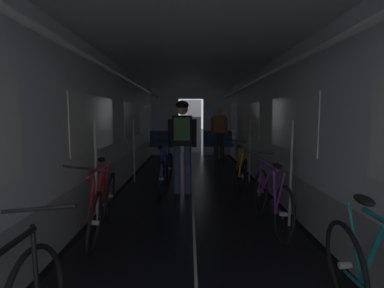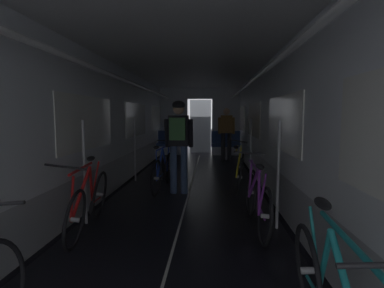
{
  "view_description": "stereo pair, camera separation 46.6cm",
  "coord_description": "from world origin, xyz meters",
  "px_view_note": "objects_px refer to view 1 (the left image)",
  "views": [
    {
      "loc": [
        -0.06,
        -1.65,
        1.47
      ],
      "look_at": [
        0.0,
        4.66,
        0.84
      ],
      "focal_mm": 27.37,
      "sensor_mm": 36.0,
      "label": 1
    },
    {
      "loc": [
        0.41,
        -1.64,
        1.47
      ],
      "look_at": [
        0.0,
        4.66,
        0.84
      ],
      "focal_mm": 27.37,
      "sensor_mm": 36.0,
      "label": 2
    }
  ],
  "objects_px": {
    "bench_seat_far_left": "(164,142)",
    "bicycle_blue_in_aisle": "(165,171)",
    "bicycle_red": "(103,204)",
    "bench_seat_far_right": "(218,142)",
    "bicycle_purple": "(270,198)",
    "person_cyclist_aisle": "(182,137)",
    "bicycle_yellow": "(241,169)",
    "person_standing_near_bench": "(219,130)"
  },
  "relations": [
    {
      "from": "bench_seat_far_right",
      "to": "bicycle_blue_in_aisle",
      "type": "relative_size",
      "value": 0.58
    },
    {
      "from": "bench_seat_far_left",
      "to": "person_standing_near_bench",
      "type": "distance_m",
      "value": 1.89
    },
    {
      "from": "bench_seat_far_right",
      "to": "bicycle_yellow",
      "type": "bearing_deg",
      "value": -88.52
    },
    {
      "from": "bench_seat_far_left",
      "to": "bicycle_purple",
      "type": "height_order",
      "value": "bench_seat_far_left"
    },
    {
      "from": "bench_seat_far_left",
      "to": "bicycle_blue_in_aisle",
      "type": "height_order",
      "value": "bench_seat_far_left"
    },
    {
      "from": "bicycle_yellow",
      "to": "bicycle_blue_in_aisle",
      "type": "height_order",
      "value": "bicycle_yellow"
    },
    {
      "from": "bench_seat_far_right",
      "to": "bicycle_purple",
      "type": "xyz_separation_m",
      "value": [
        0.11,
        -5.98,
        -0.18
      ]
    },
    {
      "from": "bicycle_purple",
      "to": "person_cyclist_aisle",
      "type": "distance_m",
      "value": 2.12
    },
    {
      "from": "bicycle_red",
      "to": "bicycle_blue_in_aisle",
      "type": "xyz_separation_m",
      "value": [
        0.6,
        2.11,
        0.0
      ]
    },
    {
      "from": "bicycle_red",
      "to": "person_standing_near_bench",
      "type": "bearing_deg",
      "value": 70.85
    },
    {
      "from": "bicycle_red",
      "to": "bench_seat_far_right",
      "type": "bearing_deg",
      "value": 71.96
    },
    {
      "from": "bicycle_purple",
      "to": "bench_seat_far_left",
      "type": "bearing_deg",
      "value": 107.76
    },
    {
      "from": "bench_seat_far_right",
      "to": "person_cyclist_aisle",
      "type": "distance_m",
      "value": 4.52
    },
    {
      "from": "bicycle_purple",
      "to": "bicycle_red",
      "type": "relative_size",
      "value": 1.0
    },
    {
      "from": "bench_seat_far_left",
      "to": "person_standing_near_bench",
      "type": "bearing_deg",
      "value": -11.79
    },
    {
      "from": "bicycle_red",
      "to": "person_standing_near_bench",
      "type": "height_order",
      "value": "person_standing_near_bench"
    },
    {
      "from": "bicycle_purple",
      "to": "person_cyclist_aisle",
      "type": "xyz_separation_m",
      "value": [
        -1.2,
        1.61,
        0.69
      ]
    },
    {
      "from": "bicycle_purple",
      "to": "bicycle_blue_in_aisle",
      "type": "xyz_separation_m",
      "value": [
        -1.54,
        1.88,
        0.0
      ]
    },
    {
      "from": "bench_seat_far_right",
      "to": "bicycle_blue_in_aisle",
      "type": "distance_m",
      "value": 4.34
    },
    {
      "from": "bicycle_yellow",
      "to": "bicycle_purple",
      "type": "distance_m",
      "value": 2.1
    },
    {
      "from": "bicycle_red",
      "to": "person_cyclist_aisle",
      "type": "bearing_deg",
      "value": 63.05
    },
    {
      "from": "bicycle_red",
      "to": "bench_seat_far_left",
      "type": "bearing_deg",
      "value": 87.94
    },
    {
      "from": "bicycle_yellow",
      "to": "bicycle_blue_in_aisle",
      "type": "bearing_deg",
      "value": -171.84
    },
    {
      "from": "bench_seat_far_right",
      "to": "person_cyclist_aisle",
      "type": "relative_size",
      "value": 0.57
    },
    {
      "from": "person_cyclist_aisle",
      "to": "person_standing_near_bench",
      "type": "bearing_deg",
      "value": 74.75
    },
    {
      "from": "bicycle_red",
      "to": "person_cyclist_aisle",
      "type": "height_order",
      "value": "person_cyclist_aisle"
    },
    {
      "from": "bench_seat_far_left",
      "to": "bicycle_red",
      "type": "height_order",
      "value": "bicycle_red"
    },
    {
      "from": "bicycle_purple",
      "to": "person_cyclist_aisle",
      "type": "bearing_deg",
      "value": 126.62
    },
    {
      "from": "bench_seat_far_right",
      "to": "bicycle_red",
      "type": "relative_size",
      "value": 0.58
    },
    {
      "from": "bench_seat_far_left",
      "to": "person_cyclist_aisle",
      "type": "xyz_separation_m",
      "value": [
        0.72,
        -4.36,
        0.5
      ]
    },
    {
      "from": "bicycle_purple",
      "to": "bicycle_blue_in_aisle",
      "type": "bearing_deg",
      "value": 129.33
    },
    {
      "from": "bicycle_purple",
      "to": "bicycle_red",
      "type": "height_order",
      "value": "bicycle_red"
    },
    {
      "from": "bicycle_yellow",
      "to": "bicycle_purple",
      "type": "xyz_separation_m",
      "value": [
        0.01,
        -2.1,
        0.0
      ]
    },
    {
      "from": "bicycle_purple",
      "to": "bench_seat_far_right",
      "type": "bearing_deg",
      "value": 91.09
    },
    {
      "from": "bench_seat_far_left",
      "to": "bench_seat_far_right",
      "type": "xyz_separation_m",
      "value": [
        1.8,
        0.0,
        0.0
      ]
    },
    {
      "from": "bench_seat_far_right",
      "to": "bicycle_blue_in_aisle",
      "type": "height_order",
      "value": "bench_seat_far_right"
    },
    {
      "from": "bench_seat_far_right",
      "to": "bicycle_red",
      "type": "bearing_deg",
      "value": -108.04
    },
    {
      "from": "bench_seat_far_right",
      "to": "person_cyclist_aisle",
      "type": "bearing_deg",
      "value": -103.96
    },
    {
      "from": "person_standing_near_bench",
      "to": "bench_seat_far_left",
      "type": "bearing_deg",
      "value": 168.21
    },
    {
      "from": "bicycle_blue_in_aisle",
      "to": "person_standing_near_bench",
      "type": "relative_size",
      "value": 1.0
    },
    {
      "from": "bench_seat_far_right",
      "to": "person_standing_near_bench",
      "type": "bearing_deg",
      "value": -89.59
    },
    {
      "from": "bench_seat_far_left",
      "to": "bicycle_yellow",
      "type": "distance_m",
      "value": 4.32
    }
  ]
}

